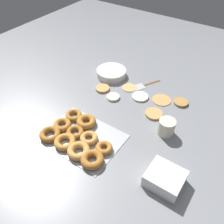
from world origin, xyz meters
The scene contains 13 objects.
ground_plane centered at (0.00, 0.00, 0.00)m, with size 3.00×3.00×0.00m, color gray.
pancake_0 centered at (0.01, 0.16, 0.01)m, with size 0.10×0.10×0.01m, color silver.
pancake_1 centered at (0.15, 0.07, 0.01)m, with size 0.10×0.10×0.01m, color tan.
pancake_2 centered at (0.13, 0.21, 0.00)m, with size 0.12×0.12×0.01m, color tan.
pancake_3 centered at (-0.13, 0.06, 0.01)m, with size 0.08×0.08×0.01m, color beige.
pancake_4 centered at (-0.10, 0.20, 0.00)m, with size 0.09×0.09×0.01m, color tan.
pancake_5 centered at (0.24, 0.25, 0.01)m, with size 0.09×0.09×0.01m, color #B27F42.
pancake_6 centered at (-0.24, 0.09, 0.01)m, with size 0.09×0.09×0.01m, color tan.
donut_tray centered at (-0.09, -0.33, 0.02)m, with size 0.40×0.30×0.04m.
batter_bowl centered at (-0.28, 0.26, 0.02)m, with size 0.20×0.20×0.05m.
container_stack centered at (0.39, -0.31, 0.03)m, with size 0.16×0.14×0.07m.
paper_cup centered at (0.26, -0.03, 0.04)m, with size 0.09×0.09×0.09m.
spatula centered at (-0.05, 0.26, 0.00)m, with size 0.15×0.23×0.01m.
Camera 1 is at (0.51, -0.89, 0.93)m, focal length 38.00 mm.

